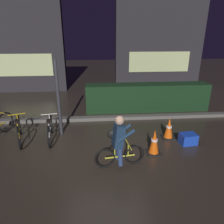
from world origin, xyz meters
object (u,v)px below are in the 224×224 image
(cyclist, at_px, (119,141))
(traffic_cone_far, at_px, (169,128))
(street_post, at_px, (58,99))
(blue_crate, at_px, (188,139))
(traffic_cone_near, at_px, (154,142))
(parked_bike_left_mid, at_px, (19,130))
(parked_bike_center_left, at_px, (50,129))

(cyclist, bearing_deg, traffic_cone_far, 29.65)
(street_post, bearing_deg, blue_crate, -14.02)
(traffic_cone_near, relative_size, cyclist, 0.53)
(parked_bike_left_mid, xyz_separation_m, blue_crate, (4.72, -0.57, -0.18))
(traffic_cone_near, height_order, blue_crate, traffic_cone_near)
(parked_bike_center_left, relative_size, traffic_cone_far, 2.40)
(street_post, distance_m, blue_crate, 3.84)
(parked_bike_center_left, bearing_deg, cyclist, -135.63)
(street_post, relative_size, cyclist, 1.81)
(parked_bike_center_left, xyz_separation_m, blue_crate, (3.86, -0.57, -0.17))
(traffic_cone_near, bearing_deg, blue_crate, 20.28)
(parked_bike_left_mid, bearing_deg, parked_bike_center_left, -107.90)
(traffic_cone_far, bearing_deg, parked_bike_left_mid, 177.56)
(parked_bike_center_left, bearing_deg, street_post, -45.94)
(street_post, bearing_deg, parked_bike_center_left, -128.03)
(traffic_cone_far, height_order, blue_crate, traffic_cone_far)
(parked_bike_left_mid, bearing_deg, traffic_cone_far, -110.65)
(parked_bike_center_left, xyz_separation_m, traffic_cone_far, (3.43, -0.19, -0.02))
(street_post, relative_size, traffic_cone_far, 3.59)
(traffic_cone_near, relative_size, traffic_cone_far, 1.05)
(street_post, distance_m, traffic_cone_far, 3.32)
(street_post, height_order, parked_bike_center_left, street_post)
(street_post, height_order, traffic_cone_far, street_post)
(street_post, distance_m, cyclist, 2.39)
(traffic_cone_far, xyz_separation_m, blue_crate, (0.43, -0.38, -0.15))
(traffic_cone_near, bearing_deg, street_post, 152.72)
(parked_bike_left_mid, xyz_separation_m, parked_bike_center_left, (0.86, 0.00, -0.01))
(traffic_cone_far, bearing_deg, street_post, 170.74)
(traffic_cone_near, distance_m, traffic_cone_far, 1.02)
(blue_crate, height_order, cyclist, cyclist)
(traffic_cone_far, bearing_deg, blue_crate, -41.60)
(parked_bike_left_mid, height_order, parked_bike_center_left, parked_bike_left_mid)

